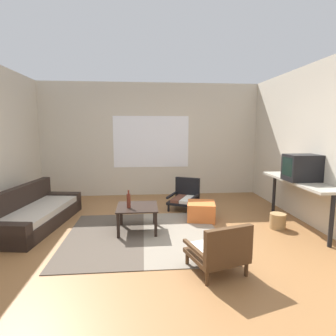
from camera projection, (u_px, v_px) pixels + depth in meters
ground_plane at (158, 246)px, 3.81m from camera, size 7.80×7.80×0.00m
far_wall_with_window at (151, 140)px, 6.63m from camera, size 5.60×0.13×2.70m
side_wall_right at (331, 147)px, 4.15m from camera, size 0.12×6.60×2.70m
area_rug at (144, 235)px, 4.16m from camera, size 2.32×2.09×0.01m
couch at (34, 214)px, 4.55m from camera, size 1.03×2.05×0.66m
coffee_table at (137, 210)px, 4.32m from camera, size 0.64×0.64×0.40m
armchair_by_window at (185, 196)px, 5.58m from camera, size 0.74×0.77×0.60m
armchair_striped_foreground at (220, 250)px, 3.05m from camera, size 0.72×0.70×0.60m
ottoman_orange at (201, 211)px, 4.87m from camera, size 0.56×0.56×0.32m
console_shelf at (299, 184)px, 4.49m from camera, size 0.46×1.78×0.79m
crt_television at (302, 168)px, 4.38m from camera, size 0.53×0.39×0.42m
clay_vase at (289, 170)px, 4.79m from camera, size 0.24×0.24×0.29m
glass_bottle at (129, 200)px, 4.22m from camera, size 0.06×0.06×0.28m
wicker_basket at (278, 221)px, 4.46m from camera, size 0.25×0.25×0.25m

